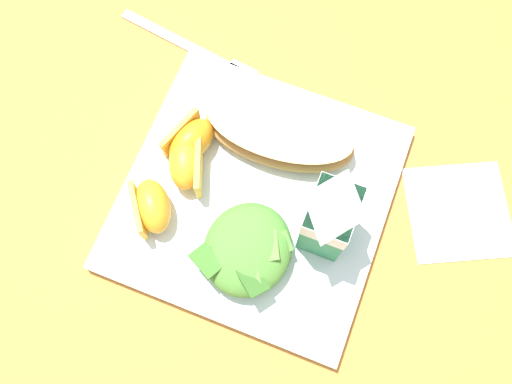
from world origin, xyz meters
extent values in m
plane|color=#C67A33|center=(0.00, 0.00, 0.00)|extent=(3.00, 3.00, 0.00)
cube|color=silver|center=(0.00, 0.00, 0.01)|extent=(0.28, 0.28, 0.02)
ellipsoid|color=#B77F42|center=(-0.07, 0.00, 0.03)|extent=(0.09, 0.18, 0.03)
ellipsoid|color=maroon|center=(-0.07, 0.00, 0.04)|extent=(0.08, 0.16, 0.01)
ellipsoid|color=#EAD184|center=(-0.07, 0.00, 0.05)|extent=(0.09, 0.17, 0.01)
ellipsoid|color=#4C8433|center=(0.06, 0.02, 0.04)|extent=(0.10, 0.09, 0.04)
cube|color=#336023|center=(0.09, 0.03, 0.05)|extent=(0.04, 0.04, 0.01)
cube|color=#3D7028|center=(0.09, -0.02, 0.05)|extent=(0.03, 0.04, 0.01)
cube|color=#5B8E3D|center=(0.06, 0.03, 0.05)|extent=(0.04, 0.03, 0.01)
cube|color=#5B8E3D|center=(0.09, 0.02, 0.05)|extent=(0.04, 0.04, 0.01)
cube|color=#336023|center=(0.09, -0.01, 0.05)|extent=(0.04, 0.03, 0.01)
cube|color=#5B8E3D|center=(0.05, 0.04, 0.05)|extent=(0.04, 0.04, 0.01)
cube|color=#2D8451|center=(0.01, 0.08, 0.06)|extent=(0.06, 0.04, 0.09)
cube|color=white|center=(0.01, 0.08, 0.09)|extent=(0.06, 0.04, 0.03)
pyramid|color=white|center=(0.01, 0.08, 0.12)|extent=(0.06, 0.04, 0.02)
ellipsoid|color=orange|center=(-0.03, -0.08, 0.04)|extent=(0.07, 0.05, 0.04)
cube|color=gold|center=(-0.03, -0.10, 0.04)|extent=(0.06, 0.02, 0.03)
ellipsoid|color=orange|center=(0.00, -0.08, 0.04)|extent=(0.07, 0.06, 0.04)
cube|color=gold|center=(0.00, -0.07, 0.04)|extent=(0.06, 0.03, 0.03)
ellipsoid|color=orange|center=(0.06, -0.09, 0.04)|extent=(0.07, 0.06, 0.04)
cube|color=gold|center=(0.07, -0.11, 0.04)|extent=(0.05, 0.04, 0.03)
cube|color=white|center=(-0.07, 0.21, 0.00)|extent=(0.15, 0.15, 0.00)
cube|color=silver|center=(-0.15, -0.16, 0.00)|extent=(0.04, 0.17, 0.01)
cube|color=silver|center=(-0.14, -0.07, 0.00)|extent=(0.03, 0.04, 0.01)
camera|label=1|loc=(0.17, 0.06, 0.58)|focal=38.19mm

